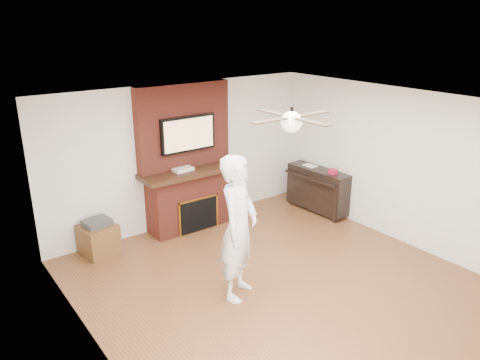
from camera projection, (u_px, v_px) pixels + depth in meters
room_shell at (288, 204)px, 6.01m from camera, size 5.36×5.86×2.86m
fireplace at (188, 172)px, 8.03m from camera, size 1.78×0.64×2.50m
tv at (188, 134)px, 7.77m from camera, size 1.00×0.08×0.60m
ceiling_fan at (291, 121)px, 5.66m from camera, size 1.21×1.21×0.31m
person at (238, 228)px, 5.98m from camera, size 0.86×0.79×1.94m
side_table at (99, 238)px, 7.28m from camera, size 0.57×0.57×0.58m
piano at (318, 189)px, 8.84m from camera, size 0.54×1.30×0.93m
cable_box at (183, 169)px, 7.84m from camera, size 0.35×0.22×0.05m
candle_orange at (186, 228)px, 8.11m from camera, size 0.07×0.07×0.10m
candle_green at (191, 229)px, 8.12m from camera, size 0.08×0.08×0.09m
candle_cream at (200, 224)px, 8.25m from camera, size 0.07×0.07×0.12m
candle_blue at (204, 223)px, 8.33m from camera, size 0.06×0.06×0.09m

